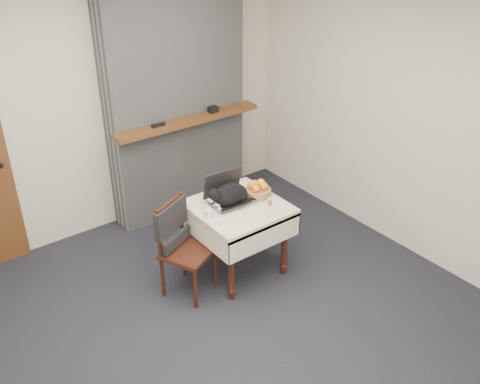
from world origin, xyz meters
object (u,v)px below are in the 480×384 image
object	(u,v)px
pill_bottle	(270,201)
fruit_basket	(258,190)
chair	(179,236)
cat	(230,195)
side_table	(238,216)
laptop	(228,195)
cream_jar	(209,214)

from	to	relation	value
pill_bottle	fruit_basket	world-z (taller)	fruit_basket
fruit_basket	chair	distance (m)	0.84
cat	pill_bottle	xyz separation A→B (m)	(0.28, -0.22, -0.06)
pill_bottle	fruit_basket	size ratio (longest dim) A/B	0.28
side_table	laptop	world-z (taller)	laptop
cream_jar	chair	world-z (taller)	chair
side_table	cream_jar	world-z (taller)	cream_jar
cream_jar	side_table	bearing A→B (deg)	2.05
chair	side_table	bearing A→B (deg)	-33.63
fruit_basket	laptop	bearing A→B (deg)	166.84
laptop	pill_bottle	size ratio (longest dim) A/B	5.76
cream_jar	fruit_basket	xyz separation A→B (m)	(0.57, 0.05, 0.02)
cream_jar	chair	distance (m)	0.32
side_table	cat	distance (m)	0.22
fruit_basket	cream_jar	bearing A→B (deg)	-175.19
cream_jar	chair	xyz separation A→B (m)	(-0.25, 0.10, -0.18)
side_table	laptop	xyz separation A→B (m)	(-0.03, 0.10, 0.18)
side_table	cream_jar	distance (m)	0.36
laptop	fruit_basket	size ratio (longest dim) A/B	1.63
pill_bottle	fruit_basket	xyz separation A→B (m)	(0.02, 0.20, 0.02)
cat	fruit_basket	xyz separation A→B (m)	(0.30, -0.02, -0.04)
cat	cream_jar	xyz separation A→B (m)	(-0.28, -0.07, -0.06)
side_table	chair	world-z (taller)	chair
laptop	pill_bottle	xyz separation A→B (m)	(0.26, -0.27, -0.03)
cream_jar	fruit_basket	bearing A→B (deg)	4.81
chair	cat	bearing A→B (deg)	-28.56
cat	chair	distance (m)	0.57
cat	pill_bottle	bearing A→B (deg)	-38.46
chair	pill_bottle	bearing A→B (deg)	-42.23
laptop	chair	bearing A→B (deg)	-175.57
pill_bottle	chair	bearing A→B (deg)	162.50
laptop	pill_bottle	bearing A→B (deg)	-42.34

